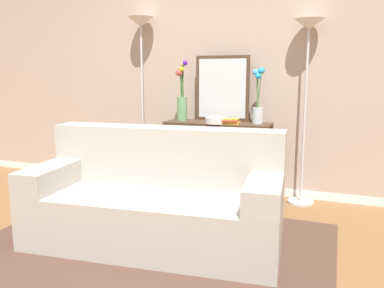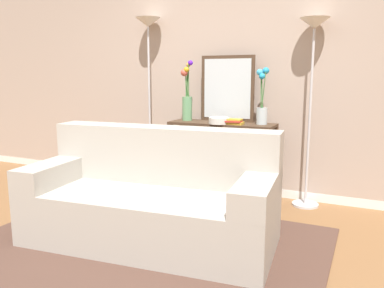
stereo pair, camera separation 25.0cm
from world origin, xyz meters
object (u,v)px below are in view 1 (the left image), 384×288
fruit_bowl (215,120)px  console_table (217,147)px  vase_tall_flowers (182,98)px  vase_short_flowers (258,104)px  couch (157,203)px  book_row_under_console (194,189)px  floor_lamp_left (141,55)px  floor_lamp_right (307,61)px  wall_mirror (222,89)px  book_stack (230,121)px

fruit_bowl → console_table: bearing=94.2°
vase_tall_flowers → vase_short_flowers: vase_tall_flowers is taller
couch → vase_short_flowers: (0.52, 1.28, 0.70)m
vase_short_flowers → book_row_under_console: vase_short_flowers is taller
floor_lamp_left → floor_lamp_right: floor_lamp_left is taller
vase_short_flowers → fruit_bowl: vase_short_flowers is taller
vase_short_flowers → couch: bearing=-112.1°
wall_mirror → vase_short_flowers: 0.45m
fruit_bowl → book_row_under_console: fruit_bowl is taller
book_stack → couch: bearing=-103.0°
floor_lamp_right → book_row_under_console: floor_lamp_right is taller
floor_lamp_right → book_stack: (-0.70, -0.21, -0.60)m
console_table → fruit_bowl: (0.01, -0.11, 0.30)m
console_table → vase_short_flowers: size_ratio=1.97×
console_table → floor_lamp_left: size_ratio=0.57×
floor_lamp_right → vase_short_flowers: bearing=-169.1°
floor_lamp_right → wall_mirror: size_ratio=2.65×
wall_mirror → floor_lamp_left: bearing=-178.3°
vase_tall_flowers → book_row_under_console: (0.15, -0.03, -0.99)m
wall_mirror → fruit_bowl: (0.00, -0.25, -0.31)m
console_table → book_row_under_console: bearing=180.0°
couch → wall_mirror: bearing=85.5°
console_table → vase_short_flowers: 0.62m
floor_lamp_left → book_row_under_console: size_ratio=5.23×
vase_short_flowers → book_stack: 0.33m
console_table → vase_tall_flowers: size_ratio=1.73×
floor_lamp_left → couch: bearing=-58.7°
book_row_under_console → book_stack: bearing=-12.0°
console_table → book_stack: size_ratio=5.75×
floor_lamp_right → floor_lamp_left: bearing=180.0°
book_stack → fruit_bowl: bearing=-174.2°
wall_mirror → vase_tall_flowers: 0.44m
book_stack → book_row_under_console: 0.89m
book_stack → floor_lamp_right: bearing=16.3°
floor_lamp_right → fruit_bowl: bearing=-165.5°
console_table → floor_lamp_left: 1.35m
console_table → wall_mirror: bearing=88.7°
vase_tall_flowers → console_table: bearing=-3.8°
floor_lamp_left → vase_short_flowers: bearing=-3.7°
book_row_under_console → floor_lamp_right: bearing=5.9°
couch → fruit_bowl: couch is taller
console_table → fruit_bowl: fruit_bowl is taller
fruit_bowl → wall_mirror: bearing=91.0°
floor_lamp_right → fruit_bowl: floor_lamp_right is taller
console_table → wall_mirror: (0.00, 0.14, 0.61)m
wall_mirror → book_stack: bearing=-55.8°
book_stack → book_row_under_console: size_ratio=0.52×
vase_short_flowers → wall_mirror: bearing=164.3°
vase_tall_flowers → fruit_bowl: size_ratio=3.08×
wall_mirror → vase_short_flowers: size_ratio=1.23×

